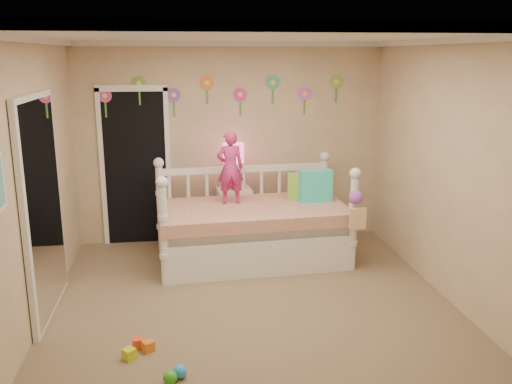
{
  "coord_description": "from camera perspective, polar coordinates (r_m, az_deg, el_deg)",
  "views": [
    {
      "loc": [
        -0.66,
        -4.87,
        2.44
      ],
      "look_at": [
        0.1,
        0.6,
        1.05
      ],
      "focal_mm": 38.46,
      "sensor_mm": 36.0,
      "label": 1
    }
  ],
  "objects": [
    {
      "name": "floor",
      "position": [
        5.49,
        -0.17,
        -12.27
      ],
      "size": [
        4.0,
        4.5,
        0.01
      ],
      "primitive_type": "cube",
      "color": "#7F684C",
      "rests_on": "ground"
    },
    {
      "name": "ceiling",
      "position": [
        4.92,
        -0.2,
        15.99
      ],
      "size": [
        4.0,
        4.5,
        0.01
      ],
      "primitive_type": "cube",
      "color": "white",
      "rests_on": "floor"
    },
    {
      "name": "back_wall",
      "position": [
        7.24,
        -2.59,
        5.05
      ],
      "size": [
        4.0,
        0.01,
        2.6
      ],
      "primitive_type": "cube",
      "color": "tan",
      "rests_on": "floor"
    },
    {
      "name": "left_wall",
      "position": [
        5.18,
        -22.68,
        0.3
      ],
      "size": [
        0.01,
        4.5,
        2.6
      ],
      "primitive_type": "cube",
      "color": "tan",
      "rests_on": "floor"
    },
    {
      "name": "right_wall",
      "position": [
        5.67,
        20.29,
        1.63
      ],
      "size": [
        0.01,
        4.5,
        2.6
      ],
      "primitive_type": "cube",
      "color": "tan",
      "rests_on": "floor"
    },
    {
      "name": "crown_molding",
      "position": [
        4.92,
        -0.2,
        15.64
      ],
      "size": [
        4.0,
        4.5,
        0.06
      ],
      "primitive_type": null,
      "color": "white",
      "rests_on": "ceiling"
    },
    {
      "name": "daybed",
      "position": [
        6.56,
        -0.38,
        -2.02
      ],
      "size": [
        2.34,
        1.36,
        1.23
      ],
      "primitive_type": null,
      "rotation": [
        0.0,
        0.0,
        0.06
      ],
      "color": "white",
      "rests_on": "floor"
    },
    {
      "name": "pillow_turquoise",
      "position": [
        6.73,
        6.24,
        0.63
      ],
      "size": [
        0.4,
        0.16,
        0.39
      ],
      "primitive_type": "cube",
      "rotation": [
        0.0,
        0.0,
        0.07
      ],
      "color": "#2ACDD2",
      "rests_on": "daybed"
    },
    {
      "name": "pillow_lime",
      "position": [
        6.81,
        4.76,
        0.55
      ],
      "size": [
        0.36,
        0.19,
        0.33
      ],
      "primitive_type": "cube",
      "rotation": [
        0.0,
        0.0,
        -0.17
      ],
      "color": "#89C03A",
      "rests_on": "daybed"
    },
    {
      "name": "child",
      "position": [
        6.57,
        -2.7,
        2.56
      ],
      "size": [
        0.33,
        0.22,
        0.88
      ],
      "primitive_type": "imported",
      "rotation": [
        0.0,
        0.0,
        3.16
      ],
      "color": "#CB2E77",
      "rests_on": "daybed"
    },
    {
      "name": "nightstand",
      "position": [
        7.28,
        -2.29,
        -2.45
      ],
      "size": [
        0.46,
        0.37,
        0.73
      ],
      "primitive_type": "cube",
      "rotation": [
        0.0,
        0.0,
        0.07
      ],
      "color": "white",
      "rests_on": "floor"
    },
    {
      "name": "table_lamp",
      "position": [
        7.1,
        -2.35,
        3.48
      ],
      "size": [
        0.27,
        0.27,
        0.6
      ],
      "color": "#D31C5D",
      "rests_on": "nightstand"
    },
    {
      "name": "closet_doorway",
      "position": [
        7.27,
        -12.43,
        2.64
      ],
      "size": [
        0.9,
        0.04,
        2.07
      ],
      "primitive_type": "cube",
      "color": "black",
      "rests_on": "back_wall"
    },
    {
      "name": "flower_decals",
      "position": [
        7.15,
        -3.37,
        10.08
      ],
      "size": [
        3.4,
        0.02,
        0.5
      ],
      "primitive_type": null,
      "color": "#B2668C",
      "rests_on": "back_wall"
    },
    {
      "name": "mirror_closet",
      "position": [
        5.51,
        -21.27,
        -1.47
      ],
      "size": [
        0.07,
        1.3,
        2.1
      ],
      "primitive_type": "cube",
      "color": "white",
      "rests_on": "left_wall"
    },
    {
      "name": "hanging_bag",
      "position": [
        6.19,
        10.33,
        -1.96
      ],
      "size": [
        0.2,
        0.16,
        0.36
      ],
      "primitive_type": null,
      "color": "beige",
      "rests_on": "daybed"
    },
    {
      "name": "toy_scatter",
      "position": [
        4.99,
        -11.07,
        -14.74
      ],
      "size": [
        0.97,
        1.4,
        0.11
      ],
      "primitive_type": null,
      "rotation": [
        0.0,
        0.0,
        0.14
      ],
      "color": "#996666",
      "rests_on": "floor"
    }
  ]
}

